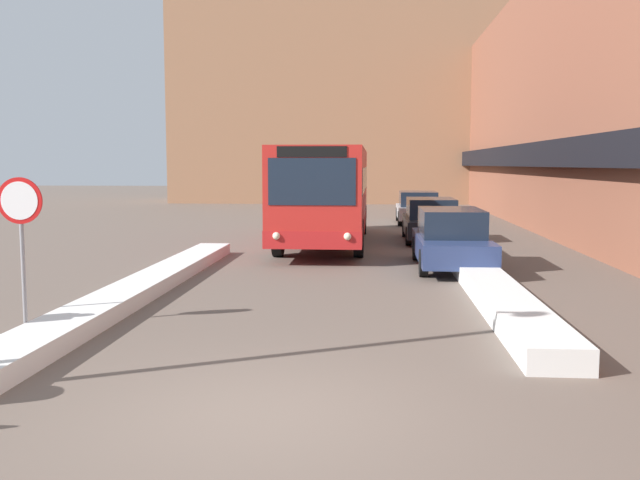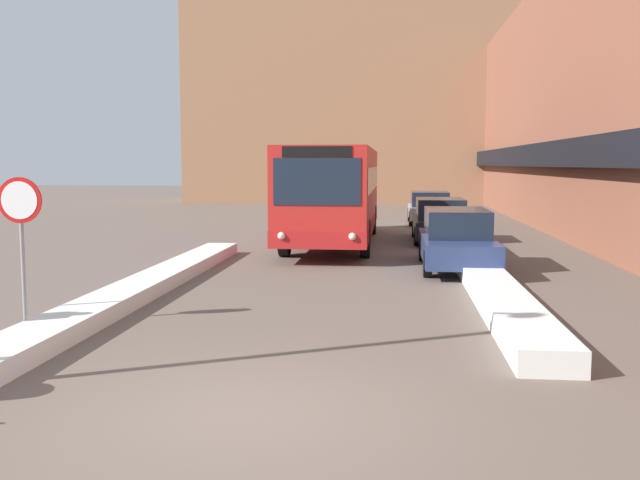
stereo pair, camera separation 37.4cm
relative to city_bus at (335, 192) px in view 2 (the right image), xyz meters
The scene contains 10 objects.
ground_plane 16.69m from the city_bus, 88.58° to the right, with size 160.00×160.00×0.00m, color #66564C.
building_row_right 13.21m from the city_bus, 35.48° to the left, with size 5.50×60.00×10.38m.
building_backdrop_far 28.64m from the city_bus, 89.16° to the left, with size 26.00×8.00×14.59m.
snow_bank_left 10.28m from the city_bus, 108.29° to the right, with size 0.90×13.63×0.31m.
snow_bank_right 9.33m from the city_bus, 64.15° to the right, with size 0.90×13.43×0.37m.
city_bus is the anchor object (origin of this frame).
parked_car_front 6.57m from the city_bus, 56.22° to the right, with size 1.80×4.76×1.54m.
parked_car_middle 3.94m from the city_bus, 18.36° to the left, with size 1.88×4.53×1.50m.
parked_car_back 9.52m from the city_bus, 67.56° to the left, with size 1.90×4.37×1.45m.
stop_sign 13.47m from the city_bus, 107.86° to the right, with size 0.76×0.08×2.49m.
Camera 2 is at (1.58, -7.36, 2.70)m, focal length 40.00 mm.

